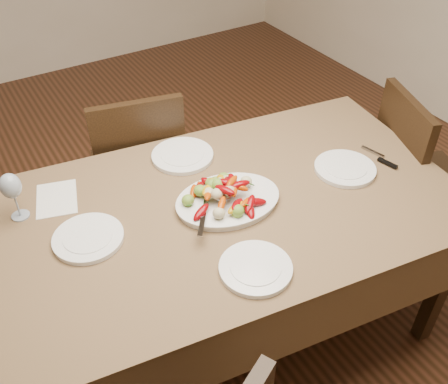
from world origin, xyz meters
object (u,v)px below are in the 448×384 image
serving_platter (228,202)px  chair_far (138,167)px  dining_table (224,271)px  plate_left (88,238)px  plate_near (256,268)px  chair_right (425,181)px  plate_far (183,156)px  plate_right (345,169)px  wine_glass (14,195)px

serving_platter → chair_far: bearing=95.2°
dining_table → plate_left: size_ratio=7.42×
dining_table → plate_near: (-0.08, -0.34, 0.39)m
chair_right → plate_near: 1.25m
chair_right → plate_far: bearing=88.1°
chair_far → plate_near: bearing=100.9°
plate_right → wine_glass: bearing=161.3°
plate_near → chair_right: bearing=11.6°
chair_far → plate_left: size_ratio=3.83×
wine_glass → chair_right: bearing=-13.5°
chair_far → serving_platter: bearing=107.6°
chair_right → serving_platter: 1.14m
plate_left → chair_right: bearing=-6.3°
wine_glass → plate_far: bearing=1.6°
plate_far → wine_glass: bearing=-178.4°
plate_right → plate_near: size_ratio=1.03×
serving_platter → plate_left: 0.53m
chair_far → plate_near: size_ratio=3.90×
plate_far → plate_near: same height
serving_platter → dining_table: bearing=161.1°
plate_near → wine_glass: bearing=131.5°
dining_table → wine_glass: bearing=153.6°
serving_platter → plate_left: size_ratio=1.58×
plate_right → wine_glass: wine_glass is taller
wine_glass → chair_far: bearing=34.4°
serving_platter → wine_glass: 0.78m
dining_table → plate_far: plate_far is taller
plate_near → plate_right: bearing=22.6°
plate_right → dining_table: bearing=171.9°
plate_right → plate_near: (-0.62, -0.26, 0.00)m
dining_table → wine_glass: 0.90m
chair_far → plate_far: chair_far is taller
plate_far → wine_glass: size_ratio=1.29×
serving_platter → plate_far: (-0.01, 0.36, -0.00)m
serving_platter → plate_right: serving_platter is taller
plate_right → plate_near: 0.67m
plate_left → wine_glass: bearing=124.5°
dining_table → chair_far: bearing=94.1°
dining_table → wine_glass: (-0.68, 0.34, 0.48)m
dining_table → plate_far: 0.53m
plate_near → wine_glass: 0.90m
chair_right → plate_left: 1.65m
chair_far → chair_right: size_ratio=1.00×
chair_right → plate_near: chair_right is taller
plate_left → plate_far: size_ratio=0.94×
chair_far → plate_right: 1.07m
chair_right → plate_right: (-0.57, 0.01, 0.29)m
chair_far → plate_near: chair_far is taller
chair_far → wine_glass: wine_glass is taller
plate_far → plate_near: size_ratio=1.08×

